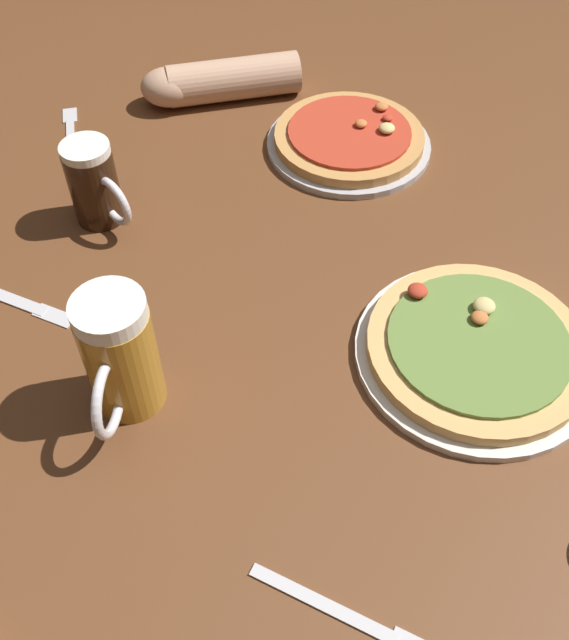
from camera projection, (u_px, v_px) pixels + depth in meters
name	position (u px, v px, depth m)	size (l,w,h in m)	color
ground_plane	(284.00, 336.00, 0.99)	(2.40, 2.40, 0.03)	brown
pizza_plate_near	(476.00, 349.00, 0.94)	(0.32, 0.32, 0.05)	silver
pizza_plate_far	(349.00, 140.00, 1.23)	(0.28, 0.28, 0.05)	#B2B2B7
beer_mug_dark	(95.00, 185.00, 1.08)	(0.10, 0.11, 0.13)	black
beer_mug_amber	(119.00, 357.00, 0.84)	(0.09, 0.15, 0.17)	#B27A23
fork_left	(345.00, 614.00, 0.73)	(0.19, 0.11, 0.01)	silver
knife_right	(11.00, 299.00, 1.01)	(0.20, 0.11, 0.01)	silver
fork_spare	(70.00, 137.00, 1.26)	(0.05, 0.20, 0.01)	silver
diner_arm	(215.00, 81.00, 1.31)	(0.29, 0.12, 0.07)	tan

